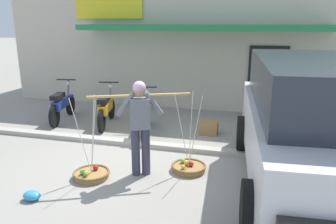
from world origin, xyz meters
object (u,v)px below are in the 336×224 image
plastic_litter_bag (32,196)px  motorcycle_nearest_shop (62,105)px  motorcycle_second_in_row (106,109)px  fruit_basket_left_side (189,167)px  motorcycle_third_in_row (145,116)px  wooden_crate (209,128)px  parked_truck (311,122)px  fruit_vendor (140,122)px  fruit_basket_right_side (91,174)px

plastic_litter_bag → motorcycle_nearest_shop: bearing=115.9°
motorcycle_nearest_shop → motorcycle_second_in_row: same height
fruit_basket_left_side → motorcycle_third_in_row: bearing=128.9°
fruit_basket_left_side → plastic_litter_bag: fruit_basket_left_side is taller
motorcycle_third_in_row → wooden_crate: (1.50, 0.37, -0.29)m
motorcycle_nearest_shop → wooden_crate: motorcycle_nearest_shop is taller
parked_truck → wooden_crate: parked_truck is taller
fruit_vendor → motorcycle_nearest_shop: size_ratio=0.94×
fruit_basket_right_side → motorcycle_third_in_row: fruit_basket_right_side is taller
fruit_basket_left_side → motorcycle_nearest_shop: (-4.00, 2.22, 0.38)m
motorcycle_third_in_row → wooden_crate: 1.57m
fruit_basket_right_side → wooden_crate: fruit_basket_right_side is taller
fruit_basket_right_side → parked_truck: 3.77m
fruit_vendor → motorcycle_second_in_row: (-1.84, 2.51, -0.53)m
fruit_vendor → fruit_basket_right_side: bearing=-156.0°
fruit_vendor → motorcycle_second_in_row: bearing=126.3°
fruit_basket_right_side → wooden_crate: 3.31m
fruit_basket_right_side → parked_truck: size_ratio=0.29×
plastic_litter_bag → fruit_basket_right_side: bearing=59.8°
motorcycle_second_in_row → wooden_crate: motorcycle_second_in_row is taller
motorcycle_nearest_shop → fruit_basket_left_side: bearing=-29.1°
fruit_vendor → fruit_basket_right_side: (-0.80, -0.36, -0.90)m
fruit_vendor → parked_truck: parked_truck is taller
fruit_basket_right_side → motorcycle_third_in_row: 2.52m
motorcycle_second_in_row → parked_truck: parked_truck is taller
fruit_basket_left_side → wooden_crate: 2.14m
parked_truck → plastic_litter_bag: (-4.10, -1.50, -1.06)m
fruit_basket_right_side → motorcycle_second_in_row: (-1.04, 2.87, 0.38)m
motorcycle_nearest_shop → motorcycle_third_in_row: 2.60m
motorcycle_nearest_shop → fruit_vendor: bearing=-38.9°
plastic_litter_bag → wooden_crate: wooden_crate is taller
motorcycle_nearest_shop → motorcycle_second_in_row: (1.36, -0.07, 0.00)m
motorcycle_second_in_row → motorcycle_third_in_row: (1.21, -0.38, 0.00)m
fruit_basket_left_side → wooden_crate: (0.07, 2.14, 0.08)m
motorcycle_nearest_shop → motorcycle_second_in_row: 1.36m
fruit_basket_right_side → motorcycle_nearest_shop: (-2.40, 2.93, 0.38)m
motorcycle_second_in_row → motorcycle_third_in_row: size_ratio=1.01×
fruit_basket_right_side → motorcycle_third_in_row: bearing=86.2°
fruit_vendor → fruit_basket_left_side: 1.26m
fruit_basket_left_side → parked_truck: (1.97, -0.12, 1.06)m
motorcycle_nearest_shop → motorcycle_second_in_row: size_ratio=1.00×
parked_truck → plastic_litter_bag: size_ratio=17.59×
fruit_vendor → motorcycle_nearest_shop: (-3.20, 2.58, -0.53)m
fruit_basket_right_side → parked_truck: (3.57, 0.59, 1.06)m
fruit_basket_left_side → motorcycle_nearest_shop: 4.59m
fruit_vendor → fruit_basket_left_side: (0.80, 0.35, -0.90)m
fruit_basket_left_side → motorcycle_nearest_shop: size_ratio=0.81×
parked_truck → motorcycle_nearest_shop: bearing=158.5°
parked_truck → wooden_crate: (-1.90, 2.26, -0.97)m
motorcycle_second_in_row → parked_truck: size_ratio=0.36×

